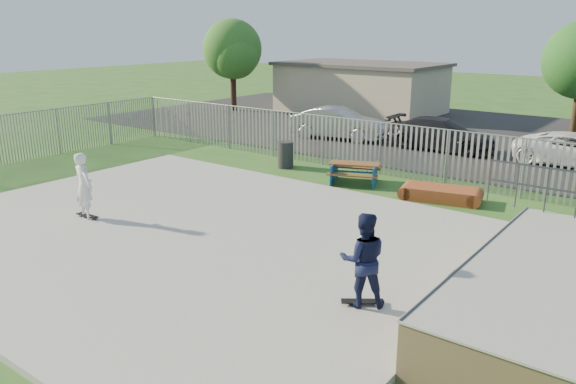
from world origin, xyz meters
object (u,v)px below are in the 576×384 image
Objects in this scene: trash_bin_grey at (286,155)px; car_dark at (441,134)px; tree_left at (232,49)px; skater_navy at (363,260)px; funbox at (441,194)px; trash_bin_red at (286,156)px; picnic_table at (354,173)px; car_silver at (338,123)px; skater_white at (84,186)px.

trash_bin_grey is 7.83m from car_dark.
tree_left reaches higher than skater_navy.
skater_navy reaches higher than funbox.
trash_bin_grey is at bearing -54.70° from trash_bin_red.
funbox is 8.25m from skater_navy.
trash_bin_red reaches higher than picnic_table.
skater_navy is (5.01, -8.14, 0.72)m from picnic_table.
trash_bin_grey reaches higher than funbox.
car_dark is 0.83× the size of tree_left.
trash_bin_grey reaches higher than trash_bin_red.
car_silver is 2.48× the size of skater_navy.
trash_bin_red is at bearing -85.70° from skater_white.
trash_bin_red is (-3.50, 0.51, 0.06)m from picnic_table.
skater_white is at bearing -144.72° from funbox.
car_dark is (3.61, 6.94, 0.21)m from trash_bin_grey.
trash_bin_grey is (0.11, -0.16, 0.08)m from trash_bin_red.
trash_bin_red is 0.18× the size of car_dark.
trash_bin_red is at bearing -177.75° from car_silver.
skater_white is (-3.92, -8.32, 0.72)m from picnic_table.
car_silver is at bearing 103.06° from trash_bin_red.
car_dark reaches higher than trash_bin_grey.
car_dark is at bearing -94.15° from car_silver.
skater_navy is (20.91, -19.10, -2.91)m from tree_left.
skater_white is (-0.53, -8.67, 0.58)m from trash_bin_grey.
skater_navy reaches higher than trash_bin_grey.
car_dark is (-3.09, 7.42, 0.52)m from funbox.
car_dark is 2.60× the size of skater_white.
skater_navy is 8.93m from skater_white.
skater_navy is (9.94, -14.84, 0.30)m from car_silver.
skater_navy is (4.79, -15.44, 0.36)m from car_dark.
tree_left is at bearing 75.76° from car_dark.
car_dark reaches higher than trash_bin_red.
skater_white is at bearing -35.16° from skater_navy.
trash_bin_grey is 0.55× the size of skater_white.
picnic_table is 0.37× the size of tree_left.
tree_left is (-19.21, 11.08, 3.80)m from funbox.
car_dark is at bearing 65.71° from picnic_table.
car_silver is at bearing 95.22° from car_dark.
picnic_table is 0.47× the size of car_silver.
trash_bin_red is at bearing -40.12° from tree_left.
skater_white is at bearing -137.80° from picnic_table.
skater_navy reaches higher than car_dark.
trash_bin_red is 6.35m from car_silver.
trash_bin_grey is (-6.70, 0.47, 0.31)m from funbox.
skater_navy is at bearing -91.37° from funbox.
picnic_table is at bearing 164.60° from funbox.
car_dark is 16.16m from skater_white.
skater_white is (-4.14, -15.62, 0.36)m from car_dark.
tree_left is (-15.90, 10.96, 3.63)m from picnic_table.
skater_navy is 1.00× the size of skater_white.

